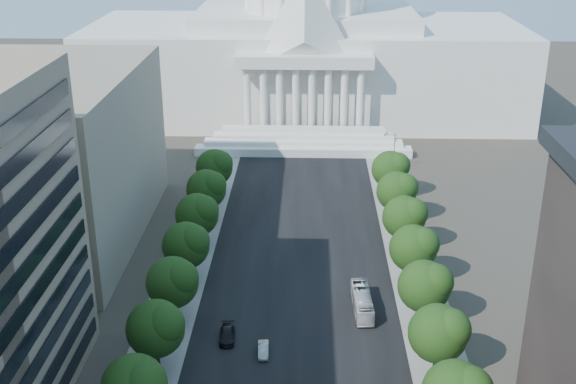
# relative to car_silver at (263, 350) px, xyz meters

# --- Properties ---
(road_asphalt) EXTENTS (30.00, 260.00, 0.01)m
(road_asphalt) POSITION_rel_car_silver_xyz_m (4.47, 26.28, -0.67)
(road_asphalt) COLOR black
(road_asphalt) RESTS_ON ground
(sidewalk_left) EXTENTS (8.00, 260.00, 0.02)m
(sidewalk_left) POSITION_rel_car_silver_xyz_m (-14.53, 26.28, -0.67)
(sidewalk_left) COLOR gray
(sidewalk_left) RESTS_ON ground
(sidewalk_right) EXTENTS (8.00, 260.00, 0.02)m
(sidewalk_right) POSITION_rel_car_silver_xyz_m (23.47, 26.28, -0.67)
(sidewalk_right) COLOR gray
(sidewalk_right) RESTS_ON ground
(capitol) EXTENTS (120.00, 56.00, 73.00)m
(capitol) POSITION_rel_car_silver_xyz_m (4.47, 121.18, 19.34)
(capitol) COLOR white
(capitol) RESTS_ON ground
(office_block_left_far) EXTENTS (38.00, 52.00, 30.00)m
(office_block_left_far) POSITION_rel_car_silver_xyz_m (-43.53, 36.28, 14.33)
(office_block_left_far) COLOR gray
(office_block_left_far) RESTS_ON ground
(tree_l_e) EXTENTS (7.79, 7.60, 9.97)m
(tree_l_e) POSITION_rel_car_silver_xyz_m (-13.19, -3.91, 5.79)
(tree_l_e) COLOR #33261C
(tree_l_e) RESTS_ON ground
(tree_l_f) EXTENTS (7.79, 7.60, 9.97)m
(tree_l_f) POSITION_rel_car_silver_xyz_m (-13.19, 8.09, 5.79)
(tree_l_f) COLOR #33261C
(tree_l_f) RESTS_ON ground
(tree_l_g) EXTENTS (7.79, 7.60, 9.97)m
(tree_l_g) POSITION_rel_car_silver_xyz_m (-13.19, 20.09, 5.79)
(tree_l_g) COLOR #33261C
(tree_l_g) RESTS_ON ground
(tree_l_h) EXTENTS (7.79, 7.60, 9.97)m
(tree_l_h) POSITION_rel_car_silver_xyz_m (-13.19, 32.09, 5.79)
(tree_l_h) COLOR #33261C
(tree_l_h) RESTS_ON ground
(tree_l_i) EXTENTS (7.79, 7.60, 9.97)m
(tree_l_i) POSITION_rel_car_silver_xyz_m (-13.19, 44.09, 5.79)
(tree_l_i) COLOR #33261C
(tree_l_i) RESTS_ON ground
(tree_l_j) EXTENTS (7.79, 7.60, 9.97)m
(tree_l_j) POSITION_rel_car_silver_xyz_m (-13.19, 56.09, 5.79)
(tree_l_j) COLOR #33261C
(tree_l_j) RESTS_ON ground
(tree_r_e) EXTENTS (7.79, 7.60, 9.97)m
(tree_r_e) POSITION_rel_car_silver_xyz_m (22.81, -3.91, 5.79)
(tree_r_e) COLOR #33261C
(tree_r_e) RESTS_ON ground
(tree_r_f) EXTENTS (7.79, 7.60, 9.97)m
(tree_r_f) POSITION_rel_car_silver_xyz_m (22.81, 8.09, 5.79)
(tree_r_f) COLOR #33261C
(tree_r_f) RESTS_ON ground
(tree_r_g) EXTENTS (7.79, 7.60, 9.97)m
(tree_r_g) POSITION_rel_car_silver_xyz_m (22.81, 20.09, 5.79)
(tree_r_g) COLOR #33261C
(tree_r_g) RESTS_ON ground
(tree_r_h) EXTENTS (7.79, 7.60, 9.97)m
(tree_r_h) POSITION_rel_car_silver_xyz_m (22.81, 32.09, 5.79)
(tree_r_h) COLOR #33261C
(tree_r_h) RESTS_ON ground
(tree_r_i) EXTENTS (7.79, 7.60, 9.97)m
(tree_r_i) POSITION_rel_car_silver_xyz_m (22.81, 44.09, 5.79)
(tree_r_i) COLOR #33261C
(tree_r_i) RESTS_ON ground
(tree_r_j) EXTENTS (7.79, 7.60, 9.97)m
(tree_r_j) POSITION_rel_car_silver_xyz_m (22.81, 56.09, 5.79)
(tree_r_j) COLOR #33261C
(tree_r_j) RESTS_ON ground
(streetlight_c) EXTENTS (2.61, 0.44, 9.00)m
(streetlight_c) POSITION_rel_car_silver_xyz_m (24.37, -3.72, 5.16)
(streetlight_c) COLOR gray
(streetlight_c) RESTS_ON ground
(streetlight_d) EXTENTS (2.61, 0.44, 9.00)m
(streetlight_d) POSITION_rel_car_silver_xyz_m (24.37, 21.28, 5.16)
(streetlight_d) COLOR gray
(streetlight_d) RESTS_ON ground
(streetlight_e) EXTENTS (2.61, 0.44, 9.00)m
(streetlight_e) POSITION_rel_car_silver_xyz_m (24.37, 46.28, 5.16)
(streetlight_e) COLOR gray
(streetlight_e) RESTS_ON ground
(streetlight_f) EXTENTS (2.61, 0.44, 9.00)m
(streetlight_f) POSITION_rel_car_silver_xyz_m (24.37, 71.28, 5.16)
(streetlight_f) COLOR gray
(streetlight_f) RESTS_ON ground
(car_silver) EXTENTS (1.64, 4.11, 1.33)m
(car_silver) POSITION_rel_car_silver_xyz_m (0.00, 0.00, 0.00)
(car_silver) COLOR #9C9FA3
(car_silver) RESTS_ON ground
(car_dark_b) EXTENTS (2.41, 5.25, 1.49)m
(car_dark_b) POSITION_rel_car_silver_xyz_m (-5.27, 3.34, 0.08)
(car_dark_b) COLOR black
(car_dark_b) RESTS_ON ground
(city_bus) EXTENTS (2.93, 10.66, 2.94)m
(city_bus) POSITION_rel_car_silver_xyz_m (14.07, 11.66, 0.81)
(city_bus) COLOR silver
(city_bus) RESTS_ON ground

